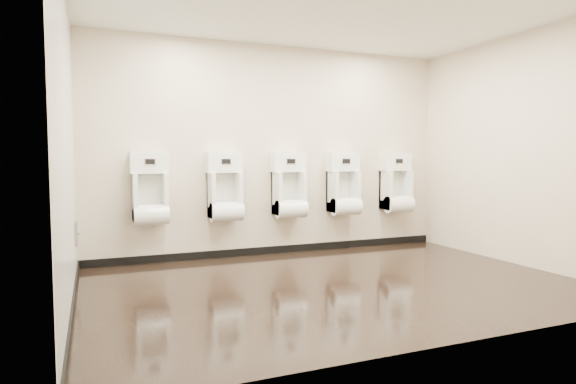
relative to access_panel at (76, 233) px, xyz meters
name	(u,v)px	position (x,y,z in m)	size (l,w,h in m)	color
ground	(336,284)	(2.48, -1.20, -0.50)	(5.00, 3.50, 0.00)	black
ceiling	(338,7)	(2.48, -1.20, 2.30)	(5.00, 3.50, 0.00)	silver
back_wall	(276,151)	(2.48, 0.55, 0.90)	(5.00, 0.02, 2.80)	beige
front_wall	(459,143)	(2.48, -2.95, 0.90)	(5.00, 0.02, 2.80)	beige
left_wall	(66,146)	(-0.02, -1.20, 0.90)	(0.02, 3.50, 2.80)	beige
right_wall	(520,150)	(4.98, -1.20, 0.90)	(0.02, 3.50, 2.80)	beige
tile_overlay_left	(67,146)	(-0.01, -1.20, 0.90)	(0.01, 3.50, 2.80)	silver
skirting_back	(276,250)	(2.48, 0.54, -0.45)	(5.00, 0.02, 0.10)	black
skirting_left	(73,307)	(-0.01, -1.20, -0.45)	(0.02, 3.50, 0.10)	black
access_panel	(76,233)	(0.00, 0.00, 0.00)	(0.04, 0.25, 0.25)	#9E9EA3
urinal_0	(150,194)	(0.81, 0.40, 0.37)	(0.46, 0.35, 0.86)	white
urinal_1	(225,192)	(1.73, 0.40, 0.37)	(0.46, 0.35, 0.86)	white
urinal_2	(289,190)	(2.61, 0.40, 0.37)	(0.46, 0.35, 0.86)	white
urinal_3	(344,189)	(3.44, 0.40, 0.37)	(0.46, 0.35, 0.86)	white
urinal_4	(396,187)	(4.32, 0.40, 0.37)	(0.46, 0.35, 0.86)	white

